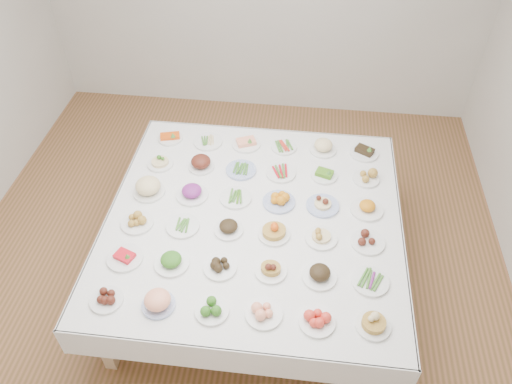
# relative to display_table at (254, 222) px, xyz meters

# --- Properties ---
(room_envelope) EXTENTS (5.02, 5.02, 2.81)m
(room_envelope) POSITION_rel_display_table_xyz_m (-0.22, 0.19, 1.15)
(room_envelope) COLOR #915D3C
(room_envelope) RESTS_ON ground
(display_table) EXTENTS (2.35, 2.35, 0.75)m
(display_table) POSITION_rel_display_table_xyz_m (0.00, 0.00, 0.00)
(display_table) COLOR white
(display_table) RESTS_ON ground
(dish_0) EXTENTS (0.22, 0.22, 0.10)m
(dish_0) POSITION_rel_display_table_xyz_m (-0.90, -0.90, 0.10)
(dish_0) COLOR white
(dish_0) RESTS_ON display_table
(dish_1) EXTENTS (0.23, 0.23, 0.14)m
(dish_1) POSITION_rel_display_table_xyz_m (-0.54, -0.90, 0.13)
(dish_1) COLOR #4C66B2
(dish_1) RESTS_ON display_table
(dish_2) EXTENTS (0.23, 0.23, 0.10)m
(dish_2) POSITION_rel_display_table_xyz_m (-0.17, -0.90, 0.10)
(dish_2) COLOR white
(dish_2) RESTS_ON display_table
(dish_3) EXTENTS (0.25, 0.25, 0.11)m
(dish_3) POSITION_rel_display_table_xyz_m (0.18, -0.89, 0.11)
(dish_3) COLOR white
(dish_3) RESTS_ON display_table
(dish_4) EXTENTS (0.24, 0.24, 0.11)m
(dish_4) POSITION_rel_display_table_xyz_m (0.53, -0.90, 0.11)
(dish_4) COLOR white
(dish_4) RESTS_ON display_table
(dish_5) EXTENTS (0.24, 0.23, 0.14)m
(dish_5) POSITION_rel_display_table_xyz_m (0.89, -0.89, 0.13)
(dish_5) COLOR white
(dish_5) RESTS_ON display_table
(dish_6) EXTENTS (0.26, 0.26, 0.10)m
(dish_6) POSITION_rel_display_table_xyz_m (-0.89, -0.54, 0.10)
(dish_6) COLOR white
(dish_6) RESTS_ON display_table
(dish_7) EXTENTS (0.26, 0.26, 0.14)m
(dish_7) POSITION_rel_display_table_xyz_m (-0.53, -0.54, 0.13)
(dish_7) COLOR white
(dish_7) RESTS_ON display_table
(dish_8) EXTENTS (0.24, 0.24, 0.10)m
(dish_8) POSITION_rel_display_table_xyz_m (-0.18, -0.54, 0.11)
(dish_8) COLOR white
(dish_8) RESTS_ON display_table
(dish_9) EXTENTS (0.23, 0.23, 0.12)m
(dish_9) POSITION_rel_display_table_xyz_m (0.19, -0.53, 0.11)
(dish_9) COLOR white
(dish_9) RESTS_ON display_table
(dish_10) EXTENTS (0.25, 0.25, 0.14)m
(dish_10) POSITION_rel_display_table_xyz_m (0.53, -0.54, 0.13)
(dish_10) COLOR white
(dish_10) RESTS_ON display_table
(dish_11) EXTENTS (0.27, 0.26, 0.06)m
(dish_11) POSITION_rel_display_table_xyz_m (0.89, -0.53, 0.09)
(dish_11) COLOR white
(dish_11) RESTS_ON display_table
(dish_12) EXTENTS (0.25, 0.25, 0.11)m
(dish_12) POSITION_rel_display_table_xyz_m (-0.90, -0.19, 0.11)
(dish_12) COLOR white
(dish_12) RESTS_ON display_table
(dish_13) EXTENTS (0.26, 0.26, 0.05)m
(dish_13) POSITION_rel_display_table_xyz_m (-0.54, -0.18, 0.08)
(dish_13) COLOR white
(dish_13) RESTS_ON display_table
(dish_14) EXTENTS (0.23, 0.23, 0.13)m
(dish_14) POSITION_rel_display_table_xyz_m (-0.17, -0.17, 0.12)
(dish_14) COLOR white
(dish_14) RESTS_ON display_table
(dish_15) EXTENTS (0.27, 0.26, 0.16)m
(dish_15) POSITION_rel_display_table_xyz_m (0.18, -0.17, 0.14)
(dish_15) COLOR white
(dish_15) RESTS_ON display_table
(dish_16) EXTENTS (0.24, 0.24, 0.14)m
(dish_16) POSITION_rel_display_table_xyz_m (0.54, -0.17, 0.13)
(dish_16) COLOR white
(dish_16) RESTS_ON display_table
(dish_17) EXTENTS (0.25, 0.25, 0.11)m
(dish_17) POSITION_rel_display_table_xyz_m (0.89, -0.17, 0.11)
(dish_17) COLOR white
(dish_17) RESTS_ON display_table
(dish_18) EXTENTS (0.27, 0.27, 0.17)m
(dish_18) POSITION_rel_display_table_xyz_m (-0.90, 0.17, 0.14)
(dish_18) COLOR white
(dish_18) RESTS_ON display_table
(dish_19) EXTENTS (0.26, 0.26, 0.14)m
(dish_19) POSITION_rel_display_table_xyz_m (-0.54, 0.17, 0.12)
(dish_19) COLOR white
(dish_19) RESTS_ON display_table
(dish_20) EXTENTS (0.26, 0.26, 0.06)m
(dish_20) POSITION_rel_display_table_xyz_m (-0.17, 0.18, 0.09)
(dish_20) COLOR white
(dish_20) RESTS_ON display_table
(dish_21) EXTENTS (0.26, 0.26, 0.12)m
(dish_21) POSITION_rel_display_table_xyz_m (0.19, 0.18, 0.12)
(dish_21) COLOR #4C66B2
(dish_21) RESTS_ON display_table
(dish_22) EXTENTS (0.26, 0.26, 0.14)m
(dish_22) POSITION_rel_display_table_xyz_m (0.54, 0.17, 0.13)
(dish_22) COLOR #4C66B2
(dish_22) RESTS_ON display_table
(dish_23) EXTENTS (0.26, 0.26, 0.13)m
(dish_23) POSITION_rel_display_table_xyz_m (0.89, 0.17, 0.12)
(dish_23) COLOR white
(dish_23) RESTS_ON display_table
(dish_24) EXTENTS (0.22, 0.22, 0.11)m
(dish_24) POSITION_rel_display_table_xyz_m (-0.90, 0.53, 0.11)
(dish_24) COLOR white
(dish_24) RESTS_ON display_table
(dish_25) EXTENTS (0.22, 0.22, 0.13)m
(dish_25) POSITION_rel_display_table_xyz_m (-0.53, 0.54, 0.12)
(dish_25) COLOR white
(dish_25) RESTS_ON display_table
(dish_26) EXTENTS (0.26, 0.26, 0.06)m
(dish_26) POSITION_rel_display_table_xyz_m (-0.18, 0.53, 0.09)
(dish_26) COLOR #4C66B2
(dish_26) RESTS_ON display_table
(dish_27) EXTENTS (0.25, 0.25, 0.06)m
(dish_27) POSITION_rel_display_table_xyz_m (0.17, 0.53, 0.09)
(dish_27) COLOR white
(dish_27) RESTS_ON display_table
(dish_28) EXTENTS (0.23, 0.23, 0.10)m
(dish_28) POSITION_rel_display_table_xyz_m (0.55, 0.54, 0.10)
(dish_28) COLOR white
(dish_28) RESTS_ON display_table
(dish_29) EXTENTS (0.23, 0.23, 0.11)m
(dish_29) POSITION_rel_display_table_xyz_m (0.90, 0.54, 0.11)
(dish_29) COLOR white
(dish_29) RESTS_ON display_table
(dish_30) EXTENTS (0.23, 0.23, 0.11)m
(dish_30) POSITION_rel_display_table_xyz_m (-0.90, 0.90, 0.11)
(dish_30) COLOR white
(dish_30) RESTS_ON display_table
(dish_31) EXTENTS (0.26, 0.26, 0.05)m
(dish_31) POSITION_rel_display_table_xyz_m (-0.54, 0.89, 0.08)
(dish_31) COLOR white
(dish_31) RESTS_ON display_table
(dish_32) EXTENTS (0.26, 0.26, 0.12)m
(dish_32) POSITION_rel_display_table_xyz_m (-0.18, 0.90, 0.11)
(dish_32) COLOR white
(dish_32) RESTS_ON display_table
(dish_33) EXTENTS (0.23, 0.23, 0.05)m
(dish_33) POSITION_rel_display_table_xyz_m (0.17, 0.89, 0.09)
(dish_33) COLOR white
(dish_33) RESTS_ON display_table
(dish_34) EXTENTS (0.24, 0.24, 0.13)m
(dish_34) POSITION_rel_display_table_xyz_m (0.53, 0.90, 0.12)
(dish_34) COLOR white
(dish_34) RESTS_ON display_table
(dish_35) EXTENTS (0.26, 0.26, 0.12)m
(dish_35) POSITION_rel_display_table_xyz_m (0.90, 0.89, 0.11)
(dish_35) COLOR white
(dish_35) RESTS_ON display_table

